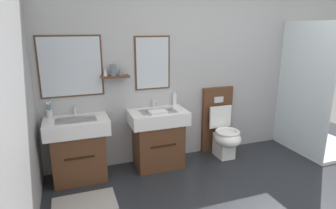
{
  "coord_description": "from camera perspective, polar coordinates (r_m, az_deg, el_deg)",
  "views": [
    {
      "loc": [
        -1.93,
        -1.85,
        1.87
      ],
      "look_at": [
        -0.75,
        1.43,
        0.92
      ],
      "focal_mm": 30.53,
      "sensor_mm": 36.0,
      "label": 1
    }
  ],
  "objects": [
    {
      "name": "wall_back",
      "position": [
        4.24,
        7.2,
        7.05
      ],
      "size": [
        4.88,
        0.27,
        2.54
      ],
      "color": "#A8A8AA",
      "rests_on": "ground"
    },
    {
      "name": "bath_mat",
      "position": [
        3.42,
        -16.33,
        -18.45
      ],
      "size": [
        0.68,
        0.44,
        0.01
      ],
      "primitive_type": "cube",
      "color": "#9E9993",
      "rests_on": "ground"
    },
    {
      "name": "vanity_sink_left",
      "position": [
        3.76,
        -17.45,
        -8.12
      ],
      "size": [
        0.76,
        0.51,
        0.79
      ],
      "color": "#56331E",
      "rests_on": "ground"
    },
    {
      "name": "tap_on_left_sink",
      "position": [
        3.79,
        -18.12,
        -0.9
      ],
      "size": [
        0.03,
        0.13,
        0.11
      ],
      "color": "silver",
      "rests_on": "vanity_sink_left"
    },
    {
      "name": "vanity_sink_right",
      "position": [
        3.91,
        -2.04,
        -6.42
      ],
      "size": [
        0.76,
        0.51,
        0.79
      ],
      "color": "#56331E",
      "rests_on": "ground"
    },
    {
      "name": "tap_on_right_sink",
      "position": [
        3.94,
        -2.92,
        0.48
      ],
      "size": [
        0.03,
        0.13,
        0.11
      ],
      "color": "silver",
      "rests_on": "vanity_sink_right"
    },
    {
      "name": "toilet",
      "position": [
        4.33,
        10.7,
        -5.17
      ],
      "size": [
        0.48,
        0.62,
        1.0
      ],
      "color": "#56331E",
      "rests_on": "ground"
    },
    {
      "name": "toothbrush_cup",
      "position": [
        3.79,
        -22.63,
        -1.51
      ],
      "size": [
        0.07,
        0.07,
        0.21
      ],
      "color": "silver",
      "rests_on": "vanity_sink_left"
    },
    {
      "name": "soap_dispenser",
      "position": [
        4.04,
        1.31,
        1.08
      ],
      "size": [
        0.06,
        0.06,
        0.2
      ],
      "color": "white",
      "rests_on": "vanity_sink_right"
    },
    {
      "name": "folded_hand_towel",
      "position": [
        3.64,
        -1.97,
        -1.6
      ],
      "size": [
        0.22,
        0.16,
        0.04
      ],
      "primitive_type": "cube",
      "color": "white",
      "rests_on": "vanity_sink_right"
    },
    {
      "name": "shower_tray",
      "position": [
        4.97,
        27.22,
        -3.78
      ],
      "size": [
        1.03,
        1.02,
        1.95
      ],
      "color": "white",
      "rests_on": "ground"
    }
  ]
}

